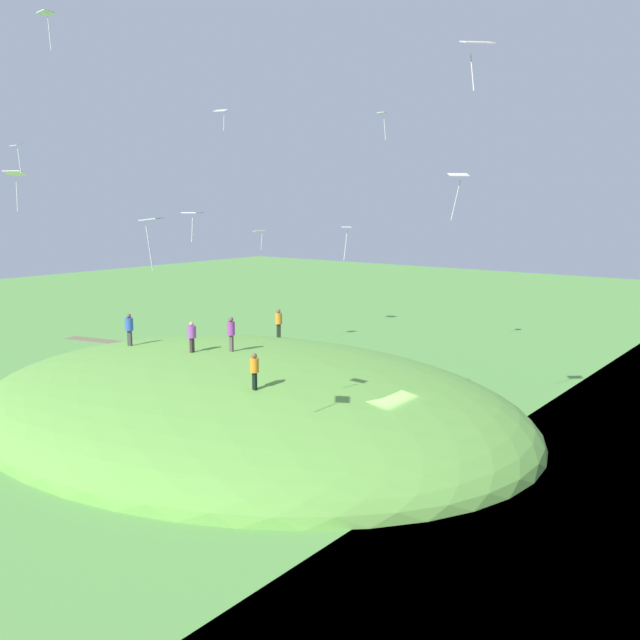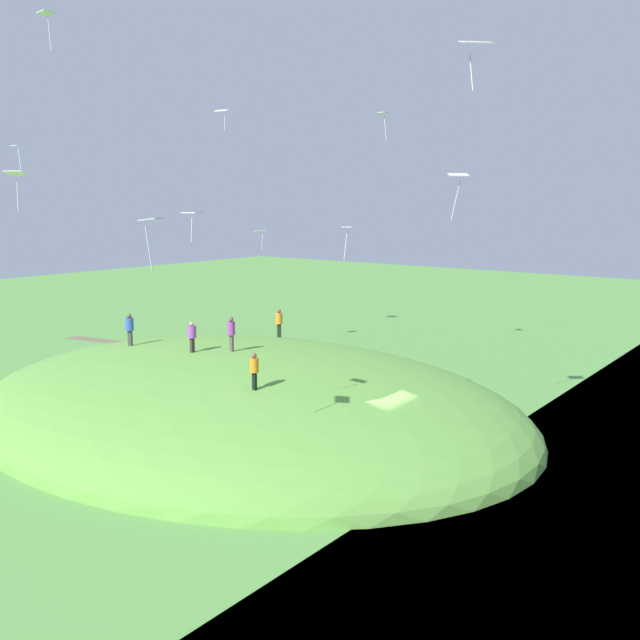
% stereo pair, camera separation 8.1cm
% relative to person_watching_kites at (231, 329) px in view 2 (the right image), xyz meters
% --- Properties ---
extents(ground_plane, '(160.00, 160.00, 0.00)m').
position_rel_person_watching_kites_xyz_m(ground_plane, '(-9.31, 0.46, -4.26)').
color(ground_plane, '#5C9A46').
extents(grass_hill, '(31.22, 23.94, 6.24)m').
position_rel_person_watching_kites_xyz_m(grass_hill, '(-0.50, -0.07, -4.26)').
color(grass_hill, '#65A342').
rests_on(grass_hill, ground_plane).
extents(dirt_path, '(16.10, 4.60, 0.04)m').
position_rel_person_watching_kites_xyz_m(dirt_path, '(16.35, -7.85, -4.24)').
color(dirt_path, '#6D6449').
rests_on(dirt_path, ground_plane).
extents(person_watching_kites, '(0.40, 0.40, 1.80)m').
position_rel_person_watching_kites_xyz_m(person_watching_kites, '(0.00, 0.00, 0.00)').
color(person_watching_kites, '#5C464B').
rests_on(person_watching_kites, grass_hill).
extents(person_near_shore, '(0.54, 0.54, 1.60)m').
position_rel_person_watching_kites_xyz_m(person_near_shore, '(1.61, 1.24, -0.20)').
color(person_near_shore, '#3E2B2D').
rests_on(person_near_shore, grass_hill).
extents(person_with_child, '(0.53, 0.53, 1.84)m').
position_rel_person_watching_kites_xyz_m(person_with_child, '(6.90, 1.11, -0.38)').
color(person_with_child, '#3A3C37').
rests_on(person_with_child, grass_hill).
extents(person_on_hilltop, '(0.57, 0.57, 1.75)m').
position_rel_person_watching_kites_xyz_m(person_on_hilltop, '(2.41, -6.52, -0.60)').
color(person_on_hilltop, '#2E3528').
rests_on(person_on_hilltop, grass_hill).
extents(person_walking_path, '(0.43, 0.43, 1.61)m').
position_rel_person_watching_kites_xyz_m(person_walking_path, '(-5.21, 3.90, -0.47)').
color(person_walking_path, black).
rests_on(person_walking_path, grass_hill).
extents(kite_0, '(0.74, 0.75, 1.60)m').
position_rel_person_watching_kites_xyz_m(kite_0, '(-5.80, -2.00, 5.13)').
color(kite_0, white).
extents(kite_1, '(0.61, 0.76, 1.67)m').
position_rel_person_watching_kites_xyz_m(kite_1, '(-0.92, -12.73, 11.77)').
color(kite_1, silver).
extents(kite_2, '(0.69, 0.53, 1.00)m').
position_rel_person_watching_kites_xyz_m(kite_2, '(-6.87, 8.67, 6.03)').
color(kite_2, white).
extents(kite_3, '(1.07, 1.04, 2.12)m').
position_rel_person_watching_kites_xyz_m(kite_3, '(-10.55, -3.94, 7.52)').
color(kite_3, '#EFE4D0').
extents(kite_4, '(1.06, 0.86, 1.50)m').
position_rel_person_watching_kites_xyz_m(kite_4, '(11.47, -11.01, 12.79)').
color(kite_4, white).
extents(kite_5, '(0.80, 0.92, 1.39)m').
position_rel_person_watching_kites_xyz_m(kite_5, '(8.93, -12.07, 4.34)').
color(kite_5, white).
extents(kite_6, '(0.75, 0.57, 1.47)m').
position_rel_person_watching_kites_xyz_m(kite_6, '(1.30, 8.59, 13.72)').
color(kite_6, silver).
extents(kite_7, '(0.85, 0.94, 1.61)m').
position_rel_person_watching_kites_xyz_m(kite_7, '(-7.68, 11.11, 5.82)').
color(kite_7, white).
extents(kite_8, '(1.24, 1.08, 2.10)m').
position_rel_person_watching_kites_xyz_m(kite_8, '(10.32, 5.30, 7.85)').
color(kite_8, white).
extents(kite_9, '(1.03, 1.02, 1.33)m').
position_rel_person_watching_kites_xyz_m(kite_9, '(-16.12, 6.40, 10.74)').
color(kite_9, white).
extents(kite_10, '(0.94, 0.72, 1.50)m').
position_rel_person_watching_kites_xyz_m(kite_10, '(9.07, 5.70, 9.25)').
color(kite_10, white).
extents(mooring_post, '(0.14, 0.14, 1.24)m').
position_rel_person_watching_kites_xyz_m(mooring_post, '(-12.82, 5.33, -3.64)').
color(mooring_post, brown).
rests_on(mooring_post, ground_plane).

